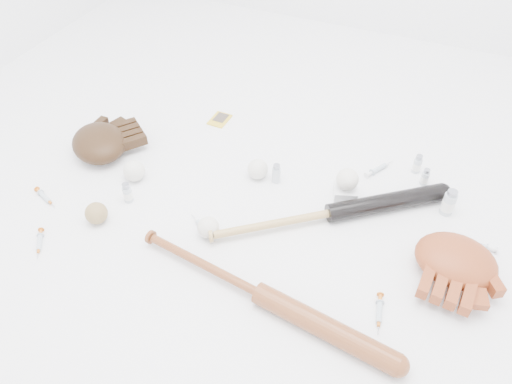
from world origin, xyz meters
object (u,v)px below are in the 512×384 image
at_px(bat_wood, 260,294).
at_px(glove_dark, 99,143).
at_px(bat_dark, 331,213).
at_px(pedestal, 345,192).

distance_m(bat_wood, glove_dark, 0.90).
distance_m(bat_dark, glove_dark, 0.91).
xyz_separation_m(bat_wood, pedestal, (0.10, 0.51, -0.01)).
distance_m(glove_dark, pedestal, 0.94).
relative_size(bat_dark, glove_dark, 3.04).
bearing_deg(glove_dark, bat_wood, 13.43).
height_order(bat_wood, pedestal, bat_wood).
height_order(glove_dark, pedestal, glove_dark).
bearing_deg(bat_wood, glove_dark, 164.02).
distance_m(bat_dark, bat_wood, 0.40).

